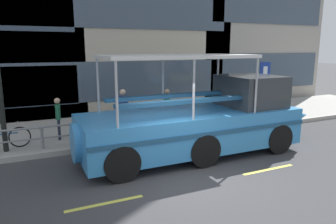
{
  "coord_description": "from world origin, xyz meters",
  "views": [
    {
      "loc": [
        -3.82,
        -7.24,
        3.47
      ],
      "look_at": [
        0.58,
        2.29,
        1.3
      ],
      "focal_mm": 33.23,
      "sensor_mm": 36.0,
      "label": 1
    }
  ],
  "objects_px": {
    "pedestrian_near_bow": "(227,98)",
    "pedestrian_mid_left": "(167,103)",
    "pedestrian_mid_right": "(123,107)",
    "parking_sign": "(264,81)",
    "duck_tour_boat": "(205,121)",
    "pedestrian_near_stern": "(58,115)",
    "leaned_bicycle": "(2,138)"
  },
  "relations": [
    {
      "from": "parking_sign",
      "to": "leaned_bicycle",
      "type": "height_order",
      "value": "parking_sign"
    },
    {
      "from": "pedestrian_mid_right",
      "to": "pedestrian_near_stern",
      "type": "height_order",
      "value": "pedestrian_mid_right"
    },
    {
      "from": "leaned_bicycle",
      "to": "duck_tour_boat",
      "type": "xyz_separation_m",
      "value": [
        6.18,
        -2.63,
        0.53
      ]
    },
    {
      "from": "duck_tour_boat",
      "to": "pedestrian_near_bow",
      "type": "bearing_deg",
      "value": 46.55
    },
    {
      "from": "pedestrian_mid_left",
      "to": "pedestrian_mid_right",
      "type": "xyz_separation_m",
      "value": [
        -2.17,
        -0.65,
        0.11
      ]
    },
    {
      "from": "pedestrian_near_bow",
      "to": "pedestrian_mid_right",
      "type": "bearing_deg",
      "value": -171.97
    },
    {
      "from": "pedestrian_mid_right",
      "to": "pedestrian_mid_left",
      "type": "bearing_deg",
      "value": 16.67
    },
    {
      "from": "leaned_bicycle",
      "to": "pedestrian_near_stern",
      "type": "bearing_deg",
      "value": 11.78
    },
    {
      "from": "pedestrian_mid_left",
      "to": "pedestrian_near_stern",
      "type": "height_order",
      "value": "pedestrian_mid_left"
    },
    {
      "from": "pedestrian_near_bow",
      "to": "pedestrian_mid_left",
      "type": "distance_m",
      "value": 3.19
    },
    {
      "from": "parking_sign",
      "to": "pedestrian_mid_right",
      "type": "distance_m",
      "value": 6.76
    },
    {
      "from": "parking_sign",
      "to": "pedestrian_near_stern",
      "type": "relative_size",
      "value": 1.73
    },
    {
      "from": "duck_tour_boat",
      "to": "pedestrian_near_bow",
      "type": "height_order",
      "value": "duck_tour_boat"
    },
    {
      "from": "parking_sign",
      "to": "leaned_bicycle",
      "type": "xyz_separation_m",
      "value": [
        -10.91,
        0.04,
        -1.43
      ]
    },
    {
      "from": "pedestrian_near_bow",
      "to": "duck_tour_boat",
      "type": "bearing_deg",
      "value": -133.45
    },
    {
      "from": "pedestrian_mid_right",
      "to": "pedestrian_near_stern",
      "type": "relative_size",
      "value": 1.14
    },
    {
      "from": "parking_sign",
      "to": "pedestrian_mid_left",
      "type": "height_order",
      "value": "parking_sign"
    },
    {
      "from": "pedestrian_near_bow",
      "to": "pedestrian_mid_left",
      "type": "xyz_separation_m",
      "value": [
        -3.19,
        -0.11,
        -0.01
      ]
    },
    {
      "from": "parking_sign",
      "to": "pedestrian_mid_right",
      "type": "height_order",
      "value": "parking_sign"
    },
    {
      "from": "leaned_bicycle",
      "to": "pedestrian_mid_right",
      "type": "bearing_deg",
      "value": 2.54
    },
    {
      "from": "duck_tour_boat",
      "to": "pedestrian_near_stern",
      "type": "xyz_separation_m",
      "value": [
        -4.35,
        3.01,
        0.02
      ]
    },
    {
      "from": "leaned_bicycle",
      "to": "pedestrian_near_stern",
      "type": "xyz_separation_m",
      "value": [
        1.82,
        0.38,
        0.55
      ]
    },
    {
      "from": "pedestrian_mid_left",
      "to": "pedestrian_near_stern",
      "type": "distance_m",
      "value": 4.57
    },
    {
      "from": "pedestrian_mid_right",
      "to": "parking_sign",
      "type": "bearing_deg",
      "value": -1.96
    },
    {
      "from": "duck_tour_boat",
      "to": "pedestrian_near_bow",
      "type": "relative_size",
      "value": 5.68
    },
    {
      "from": "parking_sign",
      "to": "duck_tour_boat",
      "type": "relative_size",
      "value": 0.3
    },
    {
      "from": "leaned_bicycle",
      "to": "pedestrian_mid_left",
      "type": "bearing_deg",
      "value": 7.48
    },
    {
      "from": "duck_tour_boat",
      "to": "pedestrian_mid_right",
      "type": "height_order",
      "value": "duck_tour_boat"
    },
    {
      "from": "parking_sign",
      "to": "leaned_bicycle",
      "type": "distance_m",
      "value": 11.01
    },
    {
      "from": "pedestrian_mid_left",
      "to": "pedestrian_mid_right",
      "type": "bearing_deg",
      "value": -163.33
    },
    {
      "from": "pedestrian_mid_left",
      "to": "pedestrian_mid_right",
      "type": "relative_size",
      "value": 0.89
    },
    {
      "from": "parking_sign",
      "to": "pedestrian_mid_right",
      "type": "bearing_deg",
      "value": 178.04
    }
  ]
}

